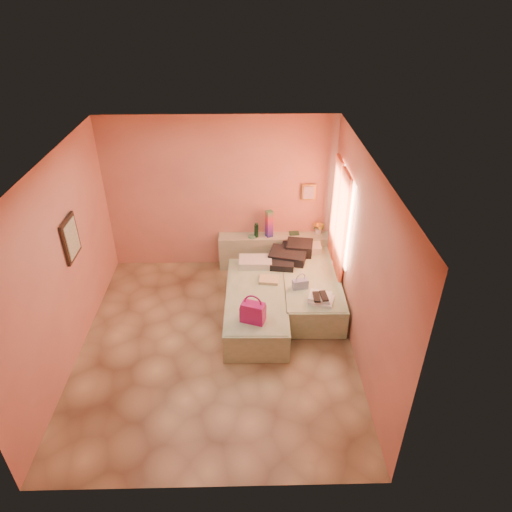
{
  "coord_description": "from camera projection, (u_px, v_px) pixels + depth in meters",
  "views": [
    {
      "loc": [
        0.47,
        -5.11,
        4.71
      ],
      "look_at": [
        0.6,
        0.85,
        1.0
      ],
      "focal_mm": 32.0,
      "sensor_mm": 36.0,
      "label": 1
    }
  ],
  "objects": [
    {
      "name": "clothes_pile",
      "position": [
        291.0,
        254.0,
        7.82
      ],
      "size": [
        0.81,
        0.81,
        0.2
      ],
      "primitive_type": "cube",
      "rotation": [
        0.0,
        0.0,
        -0.24
      ],
      "color": "black",
      "rests_on": "bed_right"
    },
    {
      "name": "water_bottle",
      "position": [
        256.0,
        230.0,
        8.18
      ],
      "size": [
        0.09,
        0.09,
        0.27
      ],
      "primitive_type": "cylinder",
      "rotation": [
        0.0,
        0.0,
        -0.21
      ],
      "color": "#143923",
      "rests_on": "headboard_ledge"
    },
    {
      "name": "green_book",
      "position": [
        294.0,
        233.0,
        8.33
      ],
      "size": [
        0.18,
        0.13,
        0.03
      ],
      "primitive_type": "cube",
      "rotation": [
        0.0,
        0.0,
        0.03
      ],
      "color": "#27492E",
      "rests_on": "headboard_ledge"
    },
    {
      "name": "sandal_pair",
      "position": [
        320.0,
        297.0,
        6.78
      ],
      "size": [
        0.19,
        0.25,
        0.03
      ],
      "primitive_type": "cube",
      "rotation": [
        0.0,
        0.0,
        -0.02
      ],
      "color": "black",
      "rests_on": "towel_stack"
    },
    {
      "name": "magenta_handbag",
      "position": [
        253.0,
        312.0,
        6.41
      ],
      "size": [
        0.38,
        0.3,
        0.32
      ],
      "primitive_type": "cube",
      "rotation": [
        0.0,
        0.0,
        -0.35
      ],
      "color": "#A71469",
      "rests_on": "bed_left"
    },
    {
      "name": "rainbow_box",
      "position": [
        269.0,
        224.0,
        8.14
      ],
      "size": [
        0.15,
        0.15,
        0.5
      ],
      "primitive_type": "cube",
      "rotation": [
        0.0,
        0.0,
        0.43
      ],
      "color": "#A71469",
      "rests_on": "headboard_ledge"
    },
    {
      "name": "khaki_garment",
      "position": [
        269.0,
        280.0,
        7.31
      ],
      "size": [
        0.34,
        0.28,
        0.05
      ],
      "primitive_type": "cube",
      "rotation": [
        0.0,
        0.0,
        -0.14
      ],
      "color": "tan",
      "rests_on": "bed_left"
    },
    {
      "name": "small_dish",
      "position": [
        252.0,
        237.0,
        8.22
      ],
      "size": [
        0.16,
        0.16,
        0.03
      ],
      "primitive_type": "cylinder",
      "rotation": [
        0.0,
        0.0,
        -0.18
      ],
      "color": "#498664",
      "rests_on": "headboard_ledge"
    },
    {
      "name": "headboard_ledge",
      "position": [
        275.0,
        251.0,
        8.45
      ],
      "size": [
        2.05,
        0.3,
        0.65
      ],
      "primitive_type": "cube",
      "color": "#ABB392",
      "rests_on": "ground"
    },
    {
      "name": "flower_vase",
      "position": [
        319.0,
        227.0,
        8.29
      ],
      "size": [
        0.25,
        0.25,
        0.26
      ],
      "primitive_type": "cube",
      "rotation": [
        0.0,
        0.0,
        -0.26
      ],
      "color": "silver",
      "rests_on": "headboard_ledge"
    },
    {
      "name": "room_walls",
      "position": [
        228.0,
        219.0,
        6.36
      ],
      "size": [
        4.02,
        4.51,
        2.81
      ],
      "color": "tan",
      "rests_on": "ground"
    },
    {
      "name": "bed_left",
      "position": [
        256.0,
        306.0,
        7.18
      ],
      "size": [
        0.94,
        2.02,
        0.5
      ],
      "primitive_type": "cube",
      "rotation": [
        0.0,
        0.0,
        -0.02
      ],
      "color": "#B1C7A0",
      "rests_on": "ground"
    },
    {
      "name": "blue_handbag",
      "position": [
        300.0,
        284.0,
        7.12
      ],
      "size": [
        0.26,
        0.15,
        0.16
      ],
      "primitive_type": "cube",
      "rotation": [
        0.0,
        0.0,
        0.21
      ],
      "color": "#3A488B",
      "rests_on": "bed_right"
    },
    {
      "name": "ground",
      "position": [
        217.0,
        343.0,
        6.82
      ],
      "size": [
        4.5,
        4.5,
        0.0
      ],
      "primitive_type": "plane",
      "color": "tan",
      "rests_on": "ground"
    },
    {
      "name": "towel_stack",
      "position": [
        322.0,
        299.0,
        6.85
      ],
      "size": [
        0.43,
        0.4,
        0.1
      ],
      "primitive_type": "cube",
      "rotation": [
        0.0,
        0.0,
        -0.34
      ],
      "color": "white",
      "rests_on": "bed_right"
    },
    {
      "name": "bed_right",
      "position": [
        310.0,
        287.0,
        7.61
      ],
      "size": [
        0.94,
        2.02,
        0.5
      ],
      "primitive_type": "cube",
      "rotation": [
        0.0,
        0.0,
        -0.02
      ],
      "color": "#B1C7A0",
      "rests_on": "ground"
    }
  ]
}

